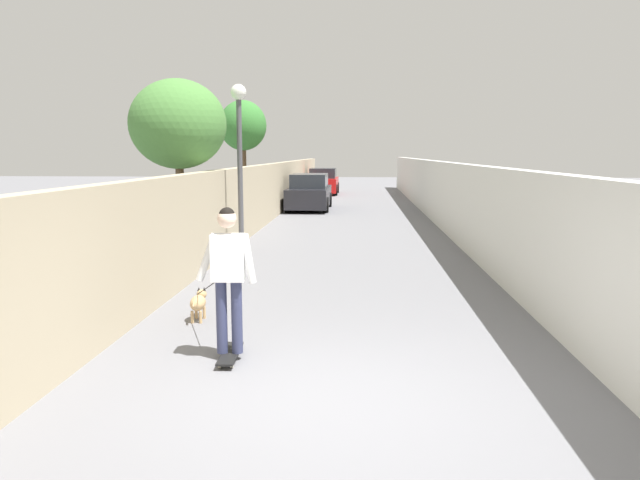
% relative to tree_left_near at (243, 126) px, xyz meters
% --- Properties ---
extents(ground_plane, '(80.00, 80.00, 0.00)m').
position_rel_tree_left_near_xyz_m(ground_plane, '(-5.00, -4.60, -3.53)').
color(ground_plane, slate).
extents(wall_left, '(48.00, 0.30, 2.04)m').
position_rel_tree_left_near_xyz_m(wall_left, '(-7.00, -1.56, -2.51)').
color(wall_left, tan).
rests_on(wall_left, ground).
extents(fence_right, '(48.00, 0.30, 2.15)m').
position_rel_tree_left_near_xyz_m(fence_right, '(-7.00, -7.65, -2.45)').
color(fence_right, silver).
rests_on(fence_right, ground).
extents(tree_left_near, '(1.97, 1.97, 4.61)m').
position_rel_tree_left_near_xyz_m(tree_left_near, '(0.00, 0.00, 0.00)').
color(tree_left_near, brown).
rests_on(tree_left_near, ground).
extents(tree_left_mid, '(2.14, 2.14, 4.06)m').
position_rel_tree_left_near_xyz_m(tree_left_mid, '(-11.50, -0.84, -0.48)').
color(tree_left_mid, brown).
rests_on(tree_left_mid, ground).
extents(lamp_post, '(0.36, 0.36, 3.98)m').
position_rel_tree_left_near_xyz_m(lamp_post, '(-11.02, -2.11, -0.77)').
color(lamp_post, '#4C4C51').
rests_on(lamp_post, ground).
extents(skateboard, '(0.81, 0.24, 0.08)m').
position_rel_tree_left_near_xyz_m(skateboard, '(-17.86, -3.36, -3.46)').
color(skateboard, black).
rests_on(skateboard, ground).
extents(person_skateboarder, '(0.24, 0.71, 1.74)m').
position_rel_tree_left_near_xyz_m(person_skateboarder, '(-17.86, -3.36, -2.42)').
color(person_skateboarder, '#333859').
rests_on(person_skateboarder, skateboard).
extents(dog, '(1.89, 0.94, 1.06)m').
position_rel_tree_left_near_xyz_m(dog, '(-16.27, -2.54, -3.25)').
color(dog, tan).
rests_on(dog, ground).
extents(car_near, '(4.36, 1.80, 1.54)m').
position_rel_tree_left_near_xyz_m(car_near, '(0.76, -2.71, -2.81)').
color(car_near, black).
rests_on(car_near, ground).
extents(car_far, '(3.92, 1.80, 1.54)m').
position_rel_tree_left_near_xyz_m(car_far, '(10.33, -2.71, -2.82)').
color(car_far, '#B71414').
rests_on(car_far, ground).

